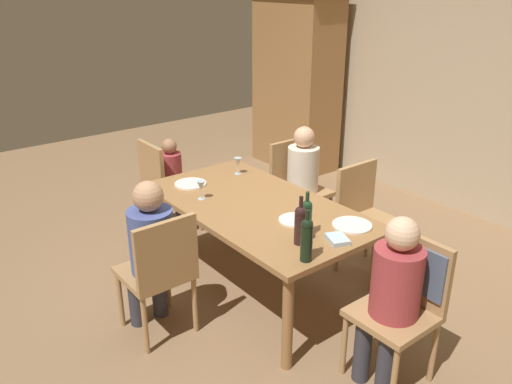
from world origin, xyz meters
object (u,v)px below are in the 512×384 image
Objects in this scene: person_woman_host at (151,246)px; wine_glass_near_left at (238,162)px; chair_far_left at (296,182)px; chair_left_end at (163,181)px; handbag at (403,278)px; chair_far_right at (365,212)px; person_man_guest at (393,291)px; chair_right_end at (408,289)px; wine_bottle_short_olive at (307,238)px; chair_near at (160,268)px; wine_bottle_dark_red at (300,224)px; wine_glass_centre at (201,186)px; dinner_plate_host at (352,225)px; person_child_small at (173,176)px; wine_bottle_tall_green at (307,217)px; dinner_plate_guest_left at (191,184)px; armoire_cabinet at (296,82)px; dining_table at (256,213)px; person_man_bearded at (305,175)px; dinner_plate_guest_right at (295,220)px.

person_woman_host is 1.31m from wine_glass_near_left.
wine_glass_near_left is at bearing -9.82° from chair_far_left.
chair_left_end is 3.29× the size of handbag.
chair_far_right is 0.83× the size of person_man_guest.
chair_far_right is at bearing -37.68° from chair_right_end.
chair_near is at bearing -141.84° from wine_bottle_short_olive.
wine_bottle_dark_red is at bearing 48.32° from chair_far_left.
person_man_guest is at bearing -59.04° from handbag.
wine_glass_centre reaches higher than dinner_plate_host.
person_child_small is (-2.63, -0.10, -0.03)m from chair_right_end.
chair_right_end is at bearing 52.32° from chair_far_right.
chair_far_right is (1.65, 0.97, 0.00)m from chair_left_end.
wine_bottle_short_olive reaches higher than handbag.
dinner_plate_host is (1.21, -0.59, 0.20)m from chair_far_left.
dinner_plate_guest_left is at bearing -174.54° from wine_bottle_tall_green.
wine_bottle_short_olive is at bearing -41.30° from armoire_cabinet.
chair_far_left is at bearing 180.00° from handbag.
chair_far_right is 0.82× the size of person_woman_host.
dining_table is at bearing -1.68° from person_woman_host.
chair_right_end is 0.98× the size of person_child_small.
dinner_plate_guest_left is (-0.31, 0.09, -0.10)m from wine_glass_centre.
chair_far_left is at bearing 46.74° from person_child_small.
wine_glass_centre is (-0.67, -1.15, 0.30)m from chair_far_right.
chair_far_right is at bearing -30.04° from armoire_cabinet.
person_man_bearded is 3.91× the size of handbag.
chair_left_end is 3.46× the size of dinner_plate_guest_left.
wine_bottle_dark_red reaches higher than handbag.
chair_far_right is 1.37m from wine_glass_centre.
dinner_plate_guest_left is (-0.26, -1.06, 0.10)m from person_man_bearded.
wine_bottle_tall_green is 0.12m from wine_bottle_dark_red.
chair_right_end and chair_left_end have the same top height.
chair_near is at bearing -54.98° from wine_glass_centre.
chair_far_right is at bearing 32.51° from wine_glass_near_left.
wine_bottle_dark_red is at bearing 17.66° from chair_far_right.
dinner_plate_guest_right is (1.72, 0.12, 0.20)m from chair_left_end.
chair_far_right is 0.73m from dinner_plate_host.
chair_near is at bearing -43.48° from dinner_plate_guest_left.
wine_bottle_dark_red is (1.98, -0.19, 0.31)m from person_child_small.
dinner_plate_guest_left is at bearing -179.33° from wine_bottle_dark_red.
handbag is (0.16, 0.94, -0.76)m from wine_bottle_tall_green.
person_woman_host is 0.71m from wine_glass_centre.
handbag is (-0.08, 1.16, -0.77)m from wine_bottle_short_olive.
chair_far_left is 3.29× the size of handbag.
chair_left_end reaches higher than dinner_plate_host.
chair_left_end is at bearing -155.09° from handbag.
person_man_guest is 4.16× the size of dinner_plate_guest_left.
chair_far_left is 2.04m from person_man_guest.
chair_far_right is (0.33, 0.88, -0.12)m from dining_table.
chair_near is 1.78m from chair_far_right.
chair_far_left is 1.61m from wine_bottle_dark_red.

